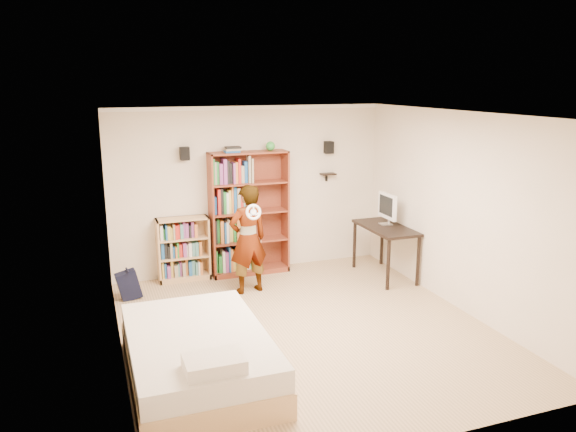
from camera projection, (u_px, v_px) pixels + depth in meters
name	position (u px, v px, depth m)	size (l,w,h in m)	color
ground	(306.00, 329.00, 7.16)	(4.50, 5.00, 0.01)	tan
room_shell	(307.00, 193.00, 6.75)	(4.52, 5.02, 2.71)	beige
crown_molding	(307.00, 117.00, 6.54)	(4.50, 5.00, 0.06)	white
speaker_left	(185.00, 154.00, 8.54)	(0.14, 0.12, 0.20)	black
speaker_right	(329.00, 147.00, 9.33)	(0.14, 0.12, 0.20)	black
wall_shelf	(328.00, 174.00, 9.45)	(0.25, 0.16, 0.03)	black
tall_bookshelf	(249.00, 214.00, 9.02)	(1.26, 0.37, 2.00)	brown
low_bookshelf	(183.00, 249.00, 8.81)	(0.81, 0.30, 1.01)	tan
computer_desk	(385.00, 251.00, 9.00)	(0.61, 1.22, 0.83)	black
imac	(386.00, 209.00, 8.96)	(0.10, 0.50, 0.50)	white
daybed	(198.00, 350.00, 5.91)	(1.42, 2.18, 0.64)	beige
person	(248.00, 239.00, 8.24)	(0.59, 0.39, 1.63)	black
wii_wheel	(253.00, 212.00, 7.85)	(0.23, 0.23, 0.04)	white
navy_bag	(129.00, 285.00, 8.08)	(0.32, 0.21, 0.44)	black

